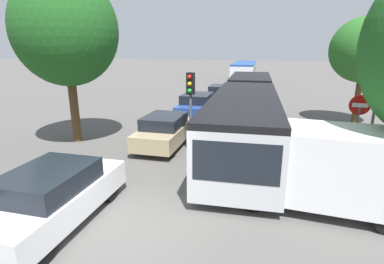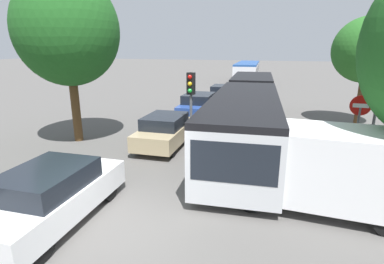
% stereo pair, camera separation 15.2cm
% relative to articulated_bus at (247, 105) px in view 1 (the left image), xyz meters
% --- Properties ---
extents(ground_plane, '(200.00, 200.00, 0.00)m').
position_rel_articulated_bus_xyz_m(ground_plane, '(-1.72, -9.79, -1.47)').
color(ground_plane, '#565451').
extents(articulated_bus, '(4.12, 17.28, 2.54)m').
position_rel_articulated_bus_xyz_m(articulated_bus, '(0.00, 0.00, 0.00)').
color(articulated_bus, silver).
rests_on(articulated_bus, ground).
extents(city_bus_rear, '(3.43, 11.79, 2.50)m').
position_rel_articulated_bus_xyz_m(city_bus_rear, '(-3.41, 24.05, -0.02)').
color(city_bus_rear, silver).
rests_on(city_bus_rear, ground).
extents(queued_car_white, '(2.06, 4.43, 1.51)m').
position_rel_articulated_bus_xyz_m(queued_car_white, '(-3.60, -10.06, -0.70)').
color(queued_car_white, white).
rests_on(queued_car_white, ground).
extents(queued_car_tan, '(1.98, 4.26, 1.45)m').
position_rel_articulated_bus_xyz_m(queued_car_tan, '(-3.27, -3.35, -0.73)').
color(queued_car_tan, tan).
rests_on(queued_car_tan, ground).
extents(queued_car_blue, '(2.11, 4.54, 1.55)m').
position_rel_articulated_bus_xyz_m(queued_car_blue, '(-3.50, 2.68, -0.68)').
color(queued_car_blue, '#284799').
rests_on(queued_car_blue, ground).
extents(queued_car_graphite, '(1.95, 4.19, 1.43)m').
position_rel_articulated_bus_xyz_m(queued_car_graphite, '(-3.20, 8.31, -0.74)').
color(queued_car_graphite, '#47474C').
rests_on(queued_car_graphite, ground).
extents(white_van, '(5.06, 2.12, 2.31)m').
position_rel_articulated_bus_xyz_m(white_van, '(3.09, -7.17, -0.23)').
color(white_van, white).
rests_on(white_van, ground).
extents(traffic_light, '(0.32, 0.36, 3.40)m').
position_rel_articulated_bus_xyz_m(traffic_light, '(-1.93, -3.71, 1.03)').
color(traffic_light, '#56595E').
rests_on(traffic_light, ground).
extents(no_entry_sign, '(0.70, 0.08, 2.82)m').
position_rel_articulated_bus_xyz_m(no_entry_sign, '(4.35, -4.09, 0.41)').
color(no_entry_sign, '#56595E').
rests_on(no_entry_sign, ground).
extents(direction_sign_post, '(0.15, 1.40, 3.60)m').
position_rel_articulated_bus_xyz_m(direction_sign_post, '(4.94, -3.61, 1.09)').
color(direction_sign_post, '#56595E').
rests_on(direction_sign_post, ground).
extents(tree_left_mid, '(4.57, 4.57, 7.59)m').
position_rel_articulated_bus_xyz_m(tree_left_mid, '(-7.65, -3.92, 3.64)').
color(tree_left_mid, '#51381E').
rests_on(tree_left_mid, ground).
extents(tree_right_mid, '(3.74, 3.74, 6.07)m').
position_rel_articulated_bus_xyz_m(tree_right_mid, '(5.94, 3.94, 2.68)').
color(tree_right_mid, '#51381E').
rests_on(tree_right_mid, ground).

